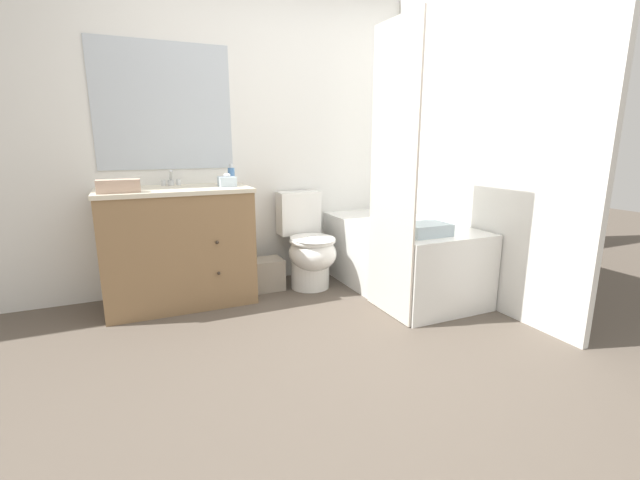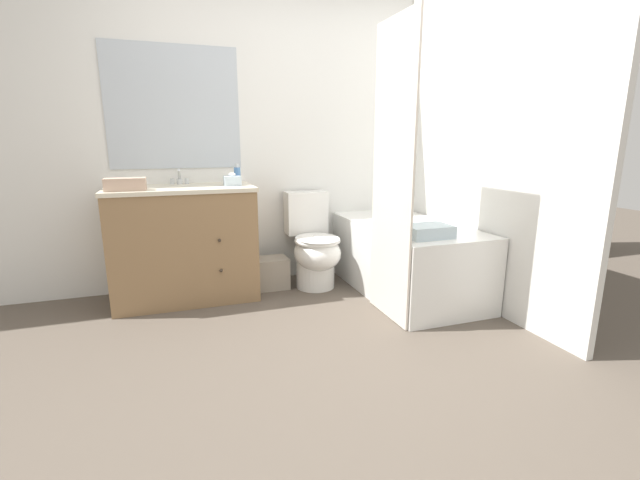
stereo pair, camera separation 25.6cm
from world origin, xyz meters
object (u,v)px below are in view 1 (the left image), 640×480
Objects in this scene: vanity_cabinet at (178,245)px; wastebasket at (267,274)px; toilet at (309,247)px; sink_faucet at (171,181)px; soap_dispenser at (231,176)px; bathtub at (400,256)px; tissue_box at (227,181)px; hand_towel_folded at (118,186)px; bath_towel_folded at (426,229)px.

wastebasket is (0.68, 0.01, -0.32)m from vanity_cabinet.
toilet is at bearing -3.54° from vanity_cabinet.
sink_faucet is 0.88× the size of soap_dispenser.
vanity_cabinet is 1.36× the size of toilet.
soap_dispenser is at bearing -20.79° from sink_faucet.
toilet is 0.86m from soap_dispenser.
vanity_cabinet is 0.76× the size of bathtub.
bathtub is at bearing -16.38° from tissue_box.
vanity_cabinet reaches higher than toilet.
sink_faucet is 0.53× the size of hand_towel_folded.
sink_faucet reaches higher than bathtub.
soap_dispenser is 0.52× the size of bath_towel_folded.
tissue_box is 0.77× the size of soap_dispenser.
bath_towel_folded is (1.93, -0.75, -0.31)m from hand_towel_folded.
toilet is at bearing -12.23° from wastebasket.
bath_towel_folded is (0.88, -0.92, 0.48)m from wastebasket.
hand_towel_folded reaches higher than wastebasket.
toilet is (1.03, -0.06, -0.11)m from vanity_cabinet.
tissue_box is (0.38, -0.04, 0.47)m from vanity_cabinet.
tissue_box is 0.47× the size of hand_towel_folded.
wastebasket is 0.98× the size of hand_towel_folded.
bathtub is at bearing -20.23° from sink_faucet.
bath_towel_folded is at bearing -39.62° from soap_dispenser.
bathtub is at bearing -7.52° from hand_towel_folded.
wastebasket is 1.32m from hand_towel_folded.
vanity_cabinet is at bearing 23.44° from hand_towel_folded.
tissue_box is (-1.31, 0.39, 0.63)m from bathtub.
toilet is 0.56× the size of bathtub.
soap_dispenser reaches higher than wastebasket.
sink_faucet is 0.45m from tissue_box.
soap_dispenser is at bearing 140.38° from bath_towel_folded.
sink_faucet is (-0.00, 0.20, 0.46)m from vanity_cabinet.
soap_dispenser is at bearing 159.96° from bathtub.
sink_faucet is 0.46× the size of bath_towel_folded.
tissue_box reaches higher than bath_towel_folded.
tissue_box is (-0.30, -0.05, 0.79)m from wastebasket.
sink_faucet reaches higher than vanity_cabinet.
vanity_cabinet is 0.50m from sink_faucet.
toilet is at bearing 151.21° from bathtub.
soap_dispenser is (-0.60, 0.10, 0.61)m from toilet.
wastebasket is at bearing 10.02° from tissue_box.
soap_dispenser reaches higher than toilet.
wastebasket is (-1.01, 0.44, -0.16)m from bathtub.
bathtub is 11.36× the size of tissue_box.
bathtub reaches higher than wastebasket.
wastebasket is 1.60× the size of soap_dispenser.
bathtub is 1.51m from tissue_box.
vanity_cabinet is 7.52× the size of sink_faucet.
vanity_cabinet reaches higher than bathtub.
tissue_box is at bearing -6.27° from vanity_cabinet.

